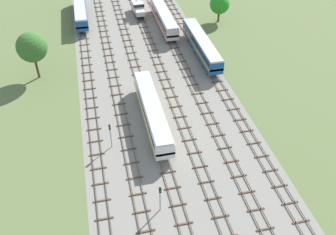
{
  "coord_description": "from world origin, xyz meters",
  "views": [
    {
      "loc": [
        -10.66,
        -7.49,
        39.98
      ],
      "look_at": [
        0.0,
        39.08,
        1.5
      ],
      "focal_mm": 39.84,
      "sensor_mm": 36.0,
      "label": 1
    }
  ],
  "objects_px": {
    "diesel_railcar_centre_left_nearest": "(152,111)",
    "diesel_railcar_centre_right_mid": "(163,17)",
    "diesel_railcar_right_near": "(202,44)",
    "diesel_railcar_far_left_far": "(80,9)",
    "shunter_loco_centre_midfar": "(138,7)",
    "signal_post_nearest": "(160,195)",
    "signal_post_mid": "(110,133)"
  },
  "relations": [
    {
      "from": "diesel_railcar_centre_left_nearest",
      "to": "diesel_railcar_centre_right_mid",
      "type": "xyz_separation_m",
      "value": [
        9.73,
        35.91,
        0.0
      ]
    },
    {
      "from": "diesel_railcar_centre_left_nearest",
      "to": "diesel_railcar_right_near",
      "type": "xyz_separation_m",
      "value": [
        14.59,
        20.25,
        0.0
      ]
    },
    {
      "from": "diesel_railcar_far_left_far",
      "to": "diesel_railcar_centre_right_mid",
      "type": "bearing_deg",
      "value": -24.75
    },
    {
      "from": "diesel_railcar_right_near",
      "to": "shunter_loco_centre_midfar",
      "type": "xyz_separation_m",
      "value": [
        -9.73,
        23.94,
        -0.59
      ]
    },
    {
      "from": "signal_post_nearest",
      "to": "diesel_railcar_far_left_far",
      "type": "bearing_deg",
      "value": 96.65
    },
    {
      "from": "diesel_railcar_right_near",
      "to": "signal_post_nearest",
      "type": "distance_m",
      "value": 41.6
    },
    {
      "from": "diesel_railcar_right_near",
      "to": "shunter_loco_centre_midfar",
      "type": "height_order",
      "value": "diesel_railcar_right_near"
    },
    {
      "from": "diesel_railcar_right_near",
      "to": "diesel_railcar_far_left_far",
      "type": "xyz_separation_m",
      "value": [
        -24.31,
        24.64,
        0.0
      ]
    },
    {
      "from": "diesel_railcar_centre_right_mid",
      "to": "shunter_loco_centre_midfar",
      "type": "xyz_separation_m",
      "value": [
        -4.86,
        8.27,
        -0.59
      ]
    },
    {
      "from": "diesel_railcar_right_near",
      "to": "signal_post_nearest",
      "type": "xyz_separation_m",
      "value": [
        -17.02,
        -37.96,
        0.35
      ]
    },
    {
      "from": "shunter_loco_centre_midfar",
      "to": "diesel_railcar_centre_right_mid",
      "type": "bearing_deg",
      "value": -59.54
    },
    {
      "from": "diesel_railcar_centre_right_mid",
      "to": "shunter_loco_centre_midfar",
      "type": "relative_size",
      "value": 2.42
    },
    {
      "from": "diesel_railcar_far_left_far",
      "to": "signal_post_nearest",
      "type": "distance_m",
      "value": 63.02
    },
    {
      "from": "diesel_railcar_centre_right_mid",
      "to": "signal_post_mid",
      "type": "distance_m",
      "value": 43.66
    },
    {
      "from": "signal_post_nearest",
      "to": "signal_post_mid",
      "type": "relative_size",
      "value": 0.99
    },
    {
      "from": "diesel_railcar_centre_left_nearest",
      "to": "signal_post_nearest",
      "type": "distance_m",
      "value": 17.88
    },
    {
      "from": "shunter_loco_centre_midfar",
      "to": "signal_post_nearest",
      "type": "distance_m",
      "value": 62.33
    },
    {
      "from": "diesel_railcar_right_near",
      "to": "diesel_railcar_centre_left_nearest",
      "type": "bearing_deg",
      "value": -125.77
    },
    {
      "from": "diesel_railcar_centre_left_nearest",
      "to": "shunter_loco_centre_midfar",
      "type": "relative_size",
      "value": 2.42
    },
    {
      "from": "diesel_railcar_far_left_far",
      "to": "signal_post_nearest",
      "type": "xyz_separation_m",
      "value": [
        7.29,
        -62.59,
        0.35
      ]
    },
    {
      "from": "diesel_railcar_right_near",
      "to": "shunter_loco_centre_midfar",
      "type": "bearing_deg",
      "value": 112.11
    },
    {
      "from": "diesel_railcar_centre_right_mid",
      "to": "diesel_railcar_right_near",
      "type": "bearing_deg",
      "value": -72.76
    },
    {
      "from": "diesel_railcar_centre_left_nearest",
      "to": "diesel_railcar_right_near",
      "type": "bearing_deg",
      "value": 54.23
    },
    {
      "from": "signal_post_nearest",
      "to": "signal_post_mid",
      "type": "height_order",
      "value": "signal_post_mid"
    },
    {
      "from": "diesel_railcar_centre_left_nearest",
      "to": "signal_post_nearest",
      "type": "bearing_deg",
      "value": -97.82
    },
    {
      "from": "shunter_loco_centre_midfar",
      "to": "signal_post_nearest",
      "type": "bearing_deg",
      "value": -96.72
    },
    {
      "from": "signal_post_nearest",
      "to": "shunter_loco_centre_midfar",
      "type": "bearing_deg",
      "value": 83.28
    },
    {
      "from": "signal_post_nearest",
      "to": "signal_post_mid",
      "type": "bearing_deg",
      "value": 109.91
    },
    {
      "from": "diesel_railcar_centre_left_nearest",
      "to": "diesel_railcar_centre_right_mid",
      "type": "distance_m",
      "value": 37.21
    },
    {
      "from": "diesel_railcar_right_near",
      "to": "signal_post_nearest",
      "type": "height_order",
      "value": "signal_post_nearest"
    },
    {
      "from": "diesel_railcar_centre_right_mid",
      "to": "signal_post_mid",
      "type": "height_order",
      "value": "signal_post_mid"
    },
    {
      "from": "diesel_railcar_right_near",
      "to": "diesel_railcar_centre_right_mid",
      "type": "relative_size",
      "value": 1.0
    }
  ]
}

